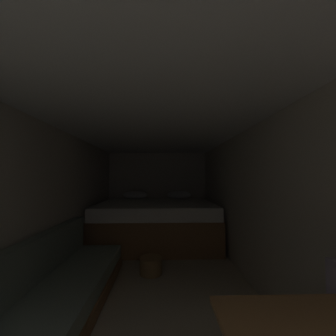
# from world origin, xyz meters

# --- Properties ---
(ground_plane) EXTENTS (7.54, 7.54, 0.00)m
(ground_plane) POSITION_xyz_m (0.00, 2.29, 0.00)
(ground_plane) COLOR beige
(wall_back) EXTENTS (2.56, 0.05, 1.99)m
(wall_back) POSITION_xyz_m (0.00, 5.09, 0.99)
(wall_back) COLOR beige
(wall_back) RESTS_ON ground
(wall_left) EXTENTS (0.05, 5.54, 1.99)m
(wall_left) POSITION_xyz_m (-1.26, 2.29, 0.99)
(wall_left) COLOR beige
(wall_left) RESTS_ON ground
(wall_right) EXTENTS (0.05, 5.54, 1.99)m
(wall_right) POSITION_xyz_m (1.26, 2.29, 0.99)
(wall_right) COLOR beige
(wall_right) RESTS_ON ground
(ceiling_slab) EXTENTS (2.56, 5.54, 0.05)m
(ceiling_slab) POSITION_xyz_m (0.00, 2.29, 2.01)
(ceiling_slab) COLOR white
(ceiling_slab) RESTS_ON wall_left
(bed) EXTENTS (2.34, 1.80, 1.03)m
(bed) POSITION_xyz_m (0.00, 4.12, 0.43)
(bed) COLOR olive
(bed) RESTS_ON ground
(sofa_left) EXTENTS (0.72, 3.19, 0.75)m
(sofa_left) POSITION_xyz_m (-0.91, 1.44, 0.23)
(sofa_left) COLOR olive
(sofa_left) RESTS_ON ground
(wicker_basket) EXTENTS (0.31, 0.31, 0.23)m
(wicker_basket) POSITION_xyz_m (-0.04, 2.73, 0.11)
(wicker_basket) COLOR olive
(wicker_basket) RESTS_ON ground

